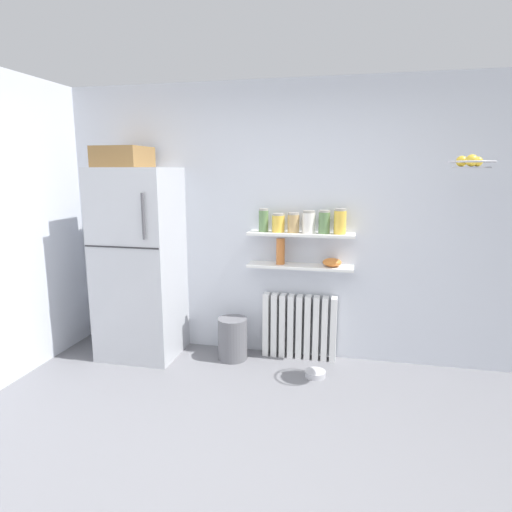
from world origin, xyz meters
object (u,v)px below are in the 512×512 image
at_px(storage_jar_4, 324,222).
at_px(pet_food_bowl, 315,374).
at_px(hanging_fruit_basket, 471,162).
at_px(storage_jar_5, 340,221).
at_px(storage_jar_3, 309,222).
at_px(shelf_bowl, 332,262).
at_px(trash_bin, 233,339).
at_px(storage_jar_1, 278,223).
at_px(vase, 281,251).
at_px(storage_jar_0, 264,220).
at_px(storage_jar_2, 293,223).
at_px(radiator, 299,327).
at_px(refrigerator, 139,259).

height_order(storage_jar_4, pet_food_bowl, storage_jar_4).
bearing_deg(storage_jar_4, hanging_fruit_basket, -22.84).
distance_m(storage_jar_5, hanging_fruit_basket, 1.15).
bearing_deg(storage_jar_3, hanging_fruit_basket, -20.44).
height_order(shelf_bowl, trash_bin, shelf_bowl).
bearing_deg(storage_jar_1, vase, 0.00).
xyz_separation_m(storage_jar_0, storage_jar_2, (0.28, 0.00, -0.02)).
relative_size(storage_jar_3, hanging_fruit_basket, 0.63).
height_order(radiator, pet_food_bowl, radiator).
bearing_deg(refrigerator, radiator, 8.74).
bearing_deg(storage_jar_4, storage_jar_5, -0.00).
xyz_separation_m(storage_jar_0, hanging_fruit_basket, (1.63, -0.45, 0.51)).
xyz_separation_m(storage_jar_2, pet_food_bowl, (0.26, -0.35, -1.29)).
bearing_deg(storage_jar_4, storage_jar_1, -180.00).
relative_size(storage_jar_1, trash_bin, 0.43).
relative_size(storage_jar_3, shelf_bowl, 1.19).
distance_m(shelf_bowl, hanging_fruit_basket, 1.40).
height_order(storage_jar_0, trash_bin, storage_jar_0).
bearing_deg(shelf_bowl, storage_jar_4, 180.00).
height_order(radiator, storage_jar_3, storage_jar_3).
bearing_deg(storage_jar_5, hanging_fruit_basket, -25.84).
relative_size(radiator, storage_jar_1, 4.04).
xyz_separation_m(storage_jar_1, storage_jar_4, (0.42, 0.00, 0.02)).
distance_m(storage_jar_2, vase, 0.30).
bearing_deg(shelf_bowl, vase, 180.00).
bearing_deg(pet_food_bowl, refrigerator, 175.17).
xyz_separation_m(radiator, pet_food_bowl, (0.19, -0.38, -0.29)).
distance_m(storage_jar_3, hanging_fruit_basket, 1.39).
bearing_deg(hanging_fruit_basket, storage_jar_4, 157.16).
bearing_deg(storage_jar_5, radiator, 175.10).
xyz_separation_m(storage_jar_4, vase, (-0.40, -0.00, -0.29)).
distance_m(storage_jar_3, vase, 0.38).
distance_m(storage_jar_2, hanging_fruit_basket, 1.52).
relative_size(storage_jar_2, hanging_fruit_basket, 0.56).
bearing_deg(trash_bin, storage_jar_5, 8.73).
bearing_deg(storage_jar_2, trash_bin, -164.83).
bearing_deg(shelf_bowl, trash_bin, -170.72).
distance_m(storage_jar_0, storage_jar_5, 0.70).
bearing_deg(storage_jar_2, shelf_bowl, 0.00).
height_order(storage_jar_4, trash_bin, storage_jar_4).
bearing_deg(vase, storage_jar_2, 0.00).
distance_m(storage_jar_4, pet_food_bowl, 1.35).
bearing_deg(radiator, hanging_fruit_basket, -20.59).
bearing_deg(hanging_fruit_basket, trash_bin, 170.93).
relative_size(refrigerator, trash_bin, 4.96).
distance_m(storage_jar_1, storage_jar_2, 0.14).
distance_m(storage_jar_3, pet_food_bowl, 1.35).
bearing_deg(radiator, storage_jar_5, -4.90).
bearing_deg(storage_jar_5, storage_jar_1, 180.00).
xyz_separation_m(vase, trash_bin, (-0.43, -0.15, -0.84)).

